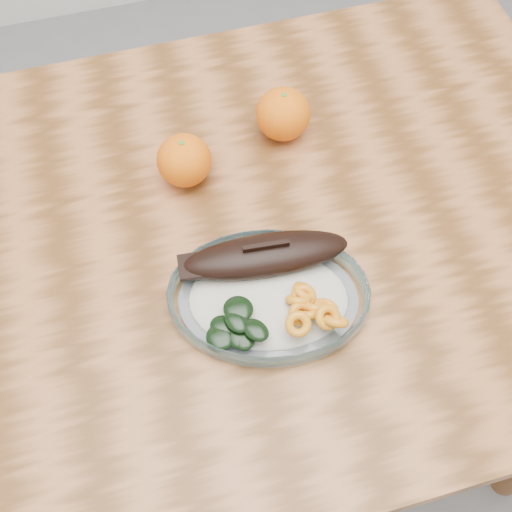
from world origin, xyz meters
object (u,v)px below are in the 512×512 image
object	(u,v)px
orange_left	(184,160)
plated_meal	(269,294)
dining_table	(220,271)
orange_right	(283,114)

from	to	relation	value
orange_left	plated_meal	bearing A→B (deg)	-75.32
plated_meal	orange_left	xyz separation A→B (m)	(-0.06, 0.23, 0.02)
dining_table	orange_right	xyz separation A→B (m)	(0.14, 0.16, 0.14)
orange_left	orange_right	distance (m)	0.17
orange_left	orange_right	world-z (taller)	orange_right
plated_meal	orange_right	size ratio (longest dim) A/B	7.04
dining_table	plated_meal	distance (m)	0.17
orange_right	orange_left	bearing A→B (deg)	-164.45
plated_meal	orange_left	world-z (taller)	orange_left
dining_table	orange_left	distance (m)	0.18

